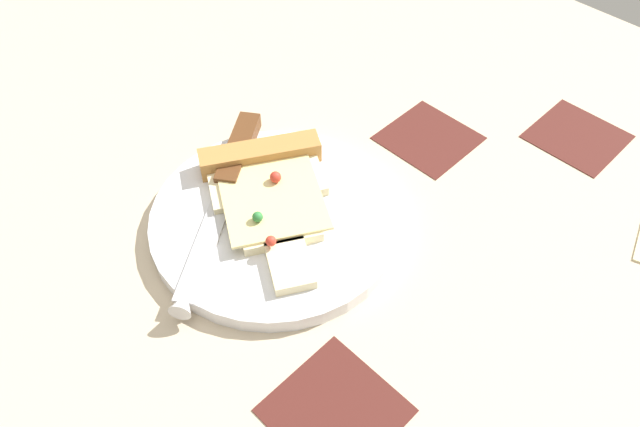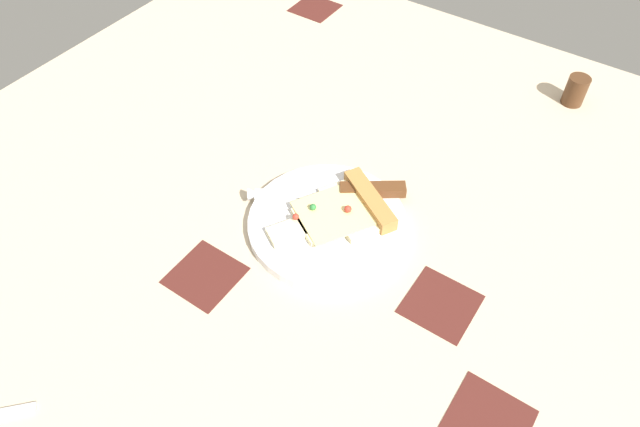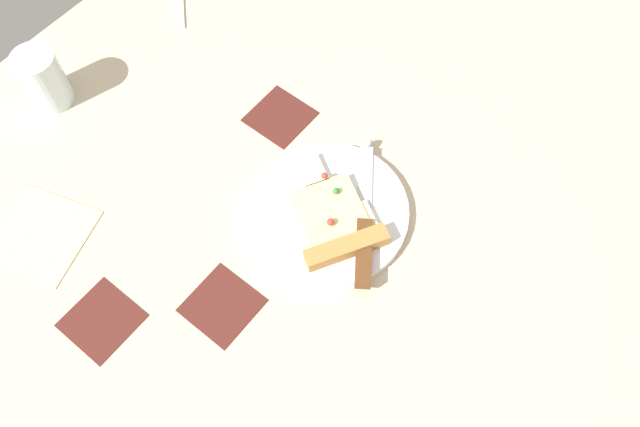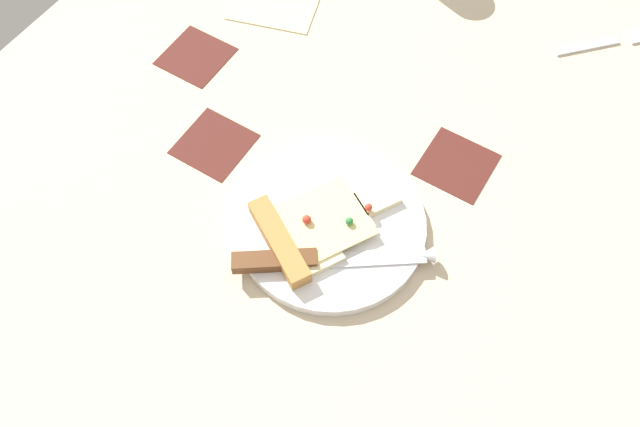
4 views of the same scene
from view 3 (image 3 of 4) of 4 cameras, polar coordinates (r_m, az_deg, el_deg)
ground_plane at (r=98.78cm, az=3.83°, el=1.27°), size 125.66×125.66×3.00cm
plate at (r=94.88cm, az=0.69°, el=0.12°), size 23.49×23.49×1.59cm
pizza_slice at (r=92.36cm, az=1.30°, el=-0.75°), size 18.95×15.54×2.39cm
knife at (r=92.58cm, az=3.89°, el=-0.95°), size 15.52×20.84×2.45cm
drinking_glass at (r=112.06cm, az=-23.00°, el=10.73°), size 6.78×6.78×9.69cm
napkin at (r=102.11cm, az=-23.17°, el=-1.68°), size 16.25×16.25×0.40cm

